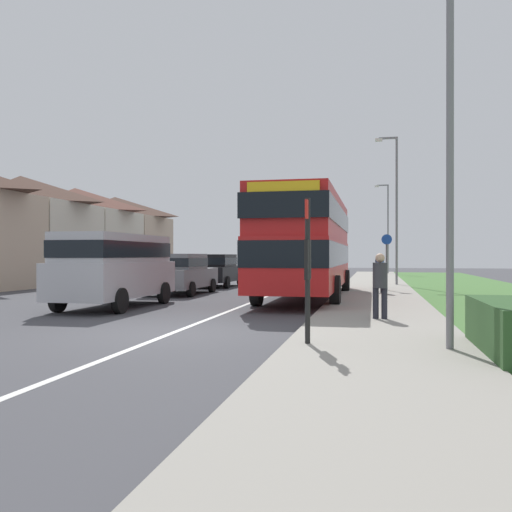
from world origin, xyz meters
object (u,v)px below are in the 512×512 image
(street_lamp_far, at_px, (387,223))
(bus_stop_sign, at_px, (308,260))
(street_lamp_near, at_px, (443,108))
(double_decker_bus, at_px, (307,241))
(pedestrian_walking_away, at_px, (380,271))
(parked_van_silver, at_px, (115,264))
(cycle_route_sign, at_px, (387,260))
(pedestrian_at_stop, at_px, (380,283))
(parked_car_grey, at_px, (181,272))
(street_lamp_mid, at_px, (395,201))
(parked_car_black, at_px, (217,269))

(street_lamp_far, bearing_deg, bus_stop_sign, -93.28)
(street_lamp_near, xyz_separation_m, street_lamp_far, (-0.05, 37.51, 0.31))
(double_decker_bus, height_order, street_lamp_near, street_lamp_near)
(street_lamp_far, bearing_deg, pedestrian_walking_away, -91.92)
(parked_van_silver, bearing_deg, cycle_route_sign, 45.39)
(pedestrian_at_stop, relative_size, cycle_route_sign, 0.66)
(parked_van_silver, distance_m, parked_car_grey, 5.86)
(parked_car_grey, height_order, pedestrian_at_stop, parked_car_grey)
(double_decker_bus, bearing_deg, parked_van_silver, -140.09)
(cycle_route_sign, height_order, street_lamp_mid, street_lamp_mid)
(pedestrian_at_stop, bearing_deg, street_lamp_mid, 86.72)
(parked_car_black, xyz_separation_m, street_lamp_far, (8.86, 19.95, 3.39))
(parked_car_grey, bearing_deg, street_lamp_far, 70.69)
(cycle_route_sign, height_order, street_lamp_far, street_lamp_far)
(pedestrian_at_stop, relative_size, bus_stop_sign, 0.64)
(pedestrian_at_stop, height_order, pedestrian_walking_away, same)
(street_lamp_mid, bearing_deg, cycle_route_sign, -95.95)
(parked_car_black, bearing_deg, pedestrian_walking_away, -29.42)
(parked_car_black, height_order, street_lamp_mid, street_lamp_mid)
(parked_van_silver, height_order, cycle_route_sign, cycle_route_sign)
(street_lamp_mid, bearing_deg, pedestrian_at_stop, -93.28)
(parked_car_black, xyz_separation_m, street_lamp_mid, (8.86, 2.12, 3.49))
(parked_car_grey, bearing_deg, street_lamp_near, -53.80)
(bus_stop_sign, relative_size, street_lamp_far, 0.35)
(double_decker_bus, height_order, parked_car_black, double_decker_bus)
(double_decker_bus, relative_size, pedestrian_walking_away, 6.58)
(street_lamp_mid, bearing_deg, parked_car_black, -166.56)
(parked_van_silver, distance_m, pedestrian_at_stop, 8.32)
(parked_van_silver, bearing_deg, street_lamp_mid, 56.34)
(street_lamp_near, bearing_deg, parked_car_black, 116.91)
(bus_stop_sign, distance_m, street_lamp_far, 37.61)
(parked_van_silver, height_order, bus_stop_sign, bus_stop_sign)
(cycle_route_sign, xyz_separation_m, street_lamp_far, (0.50, 22.68, 2.88))
(double_decker_bus, bearing_deg, street_lamp_near, -72.09)
(pedestrian_at_stop, distance_m, street_lamp_far, 33.69)
(parked_car_black, xyz_separation_m, pedestrian_at_stop, (7.96, -13.56, 0.06))
(double_decker_bus, relative_size, bus_stop_sign, 4.23)
(bus_stop_sign, bearing_deg, street_lamp_near, -1.62)
(parked_van_silver, bearing_deg, street_lamp_far, 74.11)
(parked_car_black, bearing_deg, parked_van_silver, -90.06)
(double_decker_bus, relative_size, pedestrian_at_stop, 6.58)
(pedestrian_walking_away, xyz_separation_m, street_lamp_mid, (0.82, 6.65, 3.43))
(parked_van_silver, relative_size, street_lamp_mid, 0.67)
(parked_car_grey, relative_size, bus_stop_sign, 1.73)
(parked_van_silver, bearing_deg, pedestrian_at_stop, -16.38)
(double_decker_bus, distance_m, pedestrian_walking_away, 3.60)
(double_decker_bus, bearing_deg, street_lamp_mid, 68.51)
(parked_car_black, relative_size, street_lamp_near, 0.62)
(cycle_route_sign, xyz_separation_m, street_lamp_mid, (0.50, 4.84, 2.98))
(parked_car_grey, distance_m, pedestrian_walking_away, 8.10)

